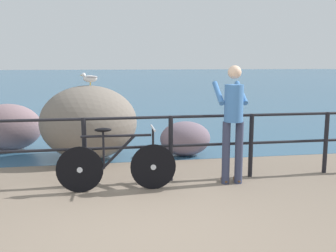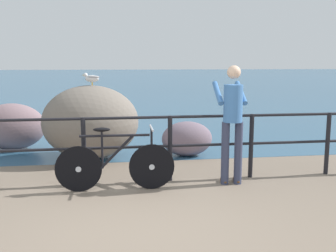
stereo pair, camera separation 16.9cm
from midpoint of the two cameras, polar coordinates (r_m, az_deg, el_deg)
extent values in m
cube|color=#756656|center=(24.17, -8.96, 4.72)|extent=(120.00, 120.00, 0.10)
cube|color=#2D5675|center=(52.09, -9.41, 7.16)|extent=(120.00, 90.00, 0.01)
cylinder|color=black|center=(5.98, -12.83, -3.66)|extent=(0.07, 0.07, 1.02)
cylinder|color=black|center=(6.05, -0.40, -3.29)|extent=(0.07, 0.07, 1.02)
cylinder|color=black|center=(6.38, 11.23, -2.80)|extent=(0.07, 0.07, 1.02)
cylinder|color=black|center=(6.95, 21.32, -2.28)|extent=(0.07, 0.07, 1.02)
cylinder|color=black|center=(5.89, -6.67, 1.16)|extent=(9.12, 0.04, 0.04)
cylinder|color=black|center=(5.97, -6.59, -3.12)|extent=(9.12, 0.04, 0.04)
cylinder|color=black|center=(5.70, -13.54, -6.19)|extent=(0.66, 0.05, 0.66)
cylinder|color=#B7BCC6|center=(5.70, -13.54, -6.19)|extent=(0.08, 0.06, 0.08)
cylinder|color=black|center=(5.70, -3.02, -5.95)|extent=(0.66, 0.05, 0.66)
cylinder|color=#B7BCC6|center=(5.70, -3.02, -5.95)|extent=(0.08, 0.06, 0.08)
cylinder|color=black|center=(5.57, -8.39, -1.43)|extent=(0.99, 0.06, 0.04)
cylinder|color=black|center=(5.62, -8.07, -3.78)|extent=(0.50, 0.05, 0.50)
cylinder|color=black|center=(5.62, -10.20, -3.53)|extent=(0.03, 0.03, 0.53)
ellipsoid|color=black|center=(5.56, -10.29, -0.56)|extent=(0.24, 0.11, 0.06)
cylinder|color=black|center=(5.63, -3.04, -3.15)|extent=(0.03, 0.03, 0.57)
cylinder|color=#B7BCC6|center=(5.58, -3.07, -0.29)|extent=(0.04, 0.48, 0.03)
cylinder|color=#333851|center=(5.96, 7.63, -3.92)|extent=(0.12, 0.12, 0.95)
ellipsoid|color=#513319|center=(6.12, 7.40, -7.76)|extent=(0.11, 0.27, 0.08)
cylinder|color=#333851|center=(6.01, 9.48, -3.85)|extent=(0.12, 0.12, 0.95)
ellipsoid|color=#513319|center=(6.17, 9.22, -7.66)|extent=(0.11, 0.27, 0.08)
cylinder|color=#3F72B2|center=(5.86, 8.73, 3.28)|extent=(0.28, 0.28, 0.55)
sphere|color=beige|center=(5.83, 8.84, 7.73)|extent=(0.20, 0.20, 0.20)
cylinder|color=#3F72B2|center=(6.03, 6.52, 4.81)|extent=(0.11, 0.52, 0.34)
cylinder|color=#3F72B2|center=(6.12, 9.81, 4.80)|extent=(0.11, 0.52, 0.34)
ellipsoid|color=slate|center=(7.55, -12.09, 0.49)|extent=(1.82, 1.46, 1.40)
ellipsoid|color=gray|center=(8.80, -22.75, -0.18)|extent=(1.36, 0.90, 0.98)
ellipsoid|color=slate|center=(7.70, 1.90, -1.84)|extent=(1.00, 0.68, 0.68)
cylinder|color=gold|center=(7.44, -11.92, 6.01)|extent=(0.01, 0.01, 0.06)
cylinder|color=gold|center=(7.48, -11.83, 6.03)|extent=(0.01, 0.01, 0.06)
ellipsoid|color=white|center=(7.46, -11.90, 6.75)|extent=(0.28, 0.16, 0.13)
ellipsoid|color=#9E9EA3|center=(7.45, -11.76, 6.98)|extent=(0.26, 0.17, 0.06)
sphere|color=white|center=(7.49, -12.81, 7.26)|extent=(0.08, 0.08, 0.08)
cone|color=gold|center=(7.50, -13.18, 7.21)|extent=(0.05, 0.03, 0.02)
camera|label=1|loc=(0.08, -90.76, -0.12)|focal=41.91mm
camera|label=2|loc=(0.08, 89.24, 0.12)|focal=41.91mm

